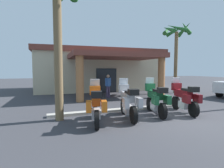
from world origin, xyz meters
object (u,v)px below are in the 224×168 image
object	(u,v)px
motorcycle_maroon	(184,98)
palm_tree_roadside	(57,5)
motel_building	(98,69)
motorcycle_orange	(96,105)
pedestrian	(108,84)
palm_tree_near_portico	(176,38)
motorcycle_silver	(128,102)
motorcycle_green	(156,99)

from	to	relation	value
motorcycle_maroon	palm_tree_roadside	size ratio (longest dim) A/B	0.38
motel_building	motorcycle_orange	xyz separation A→B (m)	(-3.50, -11.63, -1.33)
motorcycle_maroon	pedestrian	bearing A→B (deg)	30.07
palm_tree_near_portico	palm_tree_roadside	size ratio (longest dim) A/B	1.03
motorcycle_silver	palm_tree_near_portico	size ratio (longest dim) A/B	0.37
motorcycle_green	motorcycle_maroon	size ratio (longest dim) A/B	1.00
motorcycle_silver	palm_tree_roadside	xyz separation A→B (m)	(-2.66, 0.73, 3.74)
pedestrian	palm_tree_near_portico	xyz separation A→B (m)	(6.24, 0.47, 3.68)
motel_building	motorcycle_green	xyz separation A→B (m)	(-0.66, -11.31, -1.33)
motel_building	motorcycle_maroon	distance (m)	11.60
motorcycle_orange	motorcycle_silver	bearing A→B (deg)	-69.65
motorcycle_green	palm_tree_roadside	world-z (taller)	palm_tree_roadside
motorcycle_silver	pedestrian	distance (m)	5.68
palm_tree_roadside	motorcycle_green	bearing A→B (deg)	-8.30
motorcycle_orange	motel_building	bearing A→B (deg)	-3.38
motorcycle_orange	motorcycle_green	bearing A→B (deg)	-70.33
motorcycle_orange	motorcycle_silver	distance (m)	1.43
motel_building	palm_tree_near_portico	distance (m)	7.99
motel_building	pedestrian	world-z (taller)	motel_building
motel_building	motorcycle_maroon	size ratio (longest dim) A/B	5.74
motorcycle_silver	motorcycle_maroon	size ratio (longest dim) A/B	1.01
motel_building	pedestrian	size ratio (longest dim) A/B	7.63
motorcycle_orange	motorcycle_maroon	bearing A→B (deg)	-74.88
pedestrian	palm_tree_roadside	xyz separation A→B (m)	(-3.76, -4.83, 3.50)
motel_building	motorcycle_silver	size ratio (longest dim) A/B	5.71
motorcycle_green	palm_tree_near_portico	xyz separation A→B (m)	(5.92, 5.90, 3.93)
motel_building	palm_tree_near_portico	bearing A→B (deg)	-43.39
motorcycle_orange	palm_tree_roadside	distance (m)	4.05
motorcycle_green	palm_tree_near_portico	distance (m)	9.23
motorcycle_green	pedestrian	size ratio (longest dim) A/B	1.33
motorcycle_maroon	palm_tree_near_portico	xyz separation A→B (m)	(4.50, 6.08, 3.93)
motorcycle_orange	motorcycle_green	distance (m)	2.86
motorcycle_silver	motorcycle_green	bearing A→B (deg)	-73.68
motel_building	palm_tree_near_portico	xyz separation A→B (m)	(5.26, -5.42, 2.61)
pedestrian	motel_building	bearing A→B (deg)	147.92
motorcycle_orange	motorcycle_maroon	distance (m)	4.26
motorcycle_orange	pedestrian	distance (m)	6.27
palm_tree_near_portico	palm_tree_roadside	bearing A→B (deg)	-152.07
motorcycle_green	palm_tree_roadside	bearing A→B (deg)	94.98
motorcycle_orange	pedestrian	size ratio (longest dim) A/B	1.33
palm_tree_near_portico	motorcycle_silver	bearing A→B (deg)	-140.57
palm_tree_near_portico	palm_tree_roadside	xyz separation A→B (m)	(-10.00, -5.30, -0.19)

